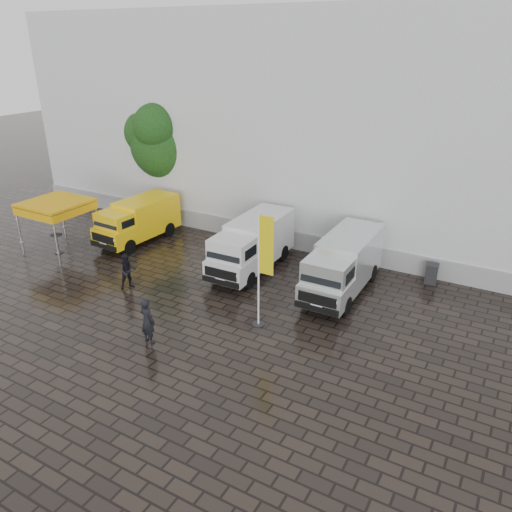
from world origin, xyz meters
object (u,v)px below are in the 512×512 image
Objects in this scene: person_front at (147,321)px; flagpole at (263,265)px; cocktail_table at (58,244)px; van_yellow at (138,222)px; van_white at (252,246)px; canopy_tent at (55,205)px; van_silver at (343,266)px; person_tent at (128,271)px; wheelie_bin at (431,274)px.

flagpole is at bearing -127.16° from person_front.
person_front is (9.83, -4.18, 0.40)m from cocktail_table.
van_yellow is at bearing -38.17° from person_front.
van_white is 1.93× the size of canopy_tent.
flagpole is at bearing -6.17° from canopy_tent.
van_silver is at bearing 68.62° from flagpole.
van_white is 3.14× the size of person_front.
canopy_tent is 1.78× the size of person_tent.
van_yellow is 12.09m from van_silver.
flagpole reaches higher than van_yellow.
canopy_tent is at bearing -128.49° from van_yellow.
van_silver is 1.94× the size of canopy_tent.
person_front is at bearing -135.61° from wheelie_bin.
van_yellow is 4.34m from cocktail_table.
canopy_tent is 19.17m from wheelie_bin.
van_silver is (4.69, -0.07, 0.01)m from van_white.
van_silver is at bearing -28.56° from person_tent.
canopy_tent is (-14.84, -2.89, 1.29)m from van_silver.
van_white is at bearing -6.80° from person_tent.
canopy_tent is at bearing -164.97° from van_white.
canopy_tent reaches higher than person_tent.
cocktail_table is (0.16, -0.35, -2.03)m from canopy_tent.
van_white is at bearing -82.96° from person_front.
van_yellow is at bearing 48.12° from canopy_tent.
wheelie_bin is (18.00, 6.14, -0.04)m from cocktail_table.
van_silver is 4.85m from flagpole.
van_silver is at bearing -146.16° from wheelie_bin.
person_front is (9.99, -4.54, -1.63)m from canopy_tent.
person_tent is at bearing -30.41° from person_front.
flagpole is (10.40, -4.49, 1.54)m from van_yellow.
van_white is 5.97m from person_tent.
van_silver is at bearing 2.56° from van_yellow.
van_silver reaches higher than van_yellow.
person_front is (-3.16, -3.12, -1.77)m from flagpole.
flagpole is at bearing -54.86° from person_tent.
van_silver is 3.46× the size of person_tent.
canopy_tent is at bearing 110.34° from person_tent.
cocktail_table is 6.20m from person_tent.
flagpole reaches higher than person_front.
wheelie_bin is at bearing 55.22° from flagpole.
cocktail_table is at bearing -168.00° from van_silver.
flagpole is 7.16m from person_tent.
van_yellow is 5.78m from person_tent.
van_yellow is 4.35m from canopy_tent.
canopy_tent reaches higher than van_white.
wheelie_bin is (3.32, 2.90, -0.78)m from van_silver.
flagpole is at bearing -4.70° from cocktail_table.
van_silver reaches higher than cocktail_table.
wheelie_bin is 0.52× the size of person_front.
cocktail_table is (-14.68, -3.25, -0.74)m from van_silver.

